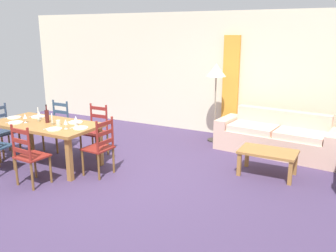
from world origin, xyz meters
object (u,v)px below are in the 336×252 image
object	(u,v)px
dining_chair_near_right	(29,155)
dining_chair_head_east	(100,147)
wine_glass_far_right	(76,119)
coffee_table	(268,154)
dining_table	(46,128)
dining_chair_far_right	(96,131)
wine_bottle	(47,116)
wine_glass_near_left	(25,117)
standing_lamp	(216,75)
wine_glass_far_left	(39,113)
dining_chair_head_west	(3,130)
coffee_cup_primary	(58,123)
wine_glass_near_right	(66,122)
dining_chair_far_left	(57,126)
couch	(278,138)

from	to	relation	value
dining_chair_near_right	dining_chair_head_east	bearing A→B (deg)	50.04
wine_glass_far_right	coffee_table	bearing A→B (deg)	21.43
dining_table	dining_chair_far_right	distance (m)	0.92
wine_bottle	wine_glass_far_right	world-z (taller)	wine_bottle
wine_glass_near_left	standing_lamp	size ratio (longest dim) A/B	0.10
wine_glass_far_left	wine_glass_far_right	size ratio (longest dim) A/B	1.00
wine_glass_far_right	wine_glass_far_left	bearing A→B (deg)	178.54
dining_table	dining_chair_far_right	size ratio (longest dim) A/B	1.98
dining_chair_head_east	wine_glass_far_left	xyz separation A→B (m)	(-1.44, 0.12, 0.38)
wine_bottle	standing_lamp	distance (m)	3.42
dining_chair_near_right	dining_chair_head_west	distance (m)	1.75
wine_glass_far_left	coffee_cup_primary	bearing A→B (deg)	-15.19
wine_glass_near_right	wine_glass_far_right	xyz separation A→B (m)	(-0.02, 0.26, 0.00)
dining_chair_head_east	wine_bottle	xyz separation A→B (m)	(-1.13, 0.00, 0.39)
dining_chair_far_left	wine_glass_far_right	xyz separation A→B (m)	(1.04, -0.60, 0.38)
wine_glass_near_left	couch	distance (m)	4.64
coffee_table	coffee_cup_primary	bearing A→B (deg)	-157.85
dining_table	dining_chair_far_right	world-z (taller)	dining_chair_far_right
wine_bottle	wine_glass_far_right	size ratio (longest dim) A/B	1.96
wine_bottle	standing_lamp	xyz separation A→B (m)	(2.08, 2.65, 0.54)
wine_glass_near_right	couch	distance (m)	3.93
wine_glass_far_left	coffee_cup_primary	size ratio (longest dim) A/B	1.79
dining_chair_far_right	couch	world-z (taller)	dining_chair_far_right
dining_chair_far_right	wine_glass_near_left	bearing A→B (deg)	-128.61
wine_glass_near_left	wine_glass_far_right	bearing A→B (deg)	17.31
dining_chair_far_right	standing_lamp	bearing A→B (deg)	49.01
dining_chair_head_west	dining_chair_far_right	bearing A→B (deg)	27.14
dining_chair_near_right	dining_chair_head_west	size ratio (longest dim) A/B	1.00
dining_chair_head_west	standing_lamp	size ratio (longest dim) A/B	0.59
dining_chair_far_left	dining_chair_head_east	world-z (taller)	same
dining_chair_far_right	wine_glass_far_right	world-z (taller)	dining_chair_far_right
dining_table	wine_glass_far_left	bearing A→B (deg)	154.36
wine_glass_far_left	coffee_table	xyz separation A→B (m)	(3.84, 1.14, -0.51)
wine_glass_near_left	wine_glass_near_right	distance (m)	0.91
dining_chair_head_west	wine_glass_far_left	xyz separation A→B (m)	(0.81, 0.16, 0.38)
wine_glass_far_left	wine_bottle	bearing A→B (deg)	-20.10
dining_chair_near_right	wine_bottle	xyz separation A→B (m)	(-0.44, 0.82, 0.39)
dining_chair_far_right	wine_glass_far_left	distance (m)	1.05
wine_glass_near_right	coffee_cup_primary	size ratio (longest dim) A/B	1.79
coffee_cup_primary	dining_chair_far_right	bearing A→B (deg)	81.69
dining_table	coffee_cup_primary	size ratio (longest dim) A/B	21.11
dining_chair_far_right	dining_chair_head_west	xyz separation A→B (m)	(-1.56, -0.80, 0.00)
dining_chair_near_right	coffee_table	bearing A→B (deg)	33.91
wine_bottle	wine_glass_far_right	distance (m)	0.57
dining_chair_head_east	wine_glass_far_left	size ratio (longest dim) A/B	5.96
wine_glass_near_left	dining_chair_head_east	bearing A→B (deg)	7.22
wine_glass_far_left	standing_lamp	size ratio (longest dim) A/B	0.10
dining_chair_far_left	wine_glass_near_left	world-z (taller)	dining_chair_far_left
dining_table	wine_bottle	world-z (taller)	wine_bottle
wine_glass_near_left	couch	size ratio (longest dim) A/B	0.07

